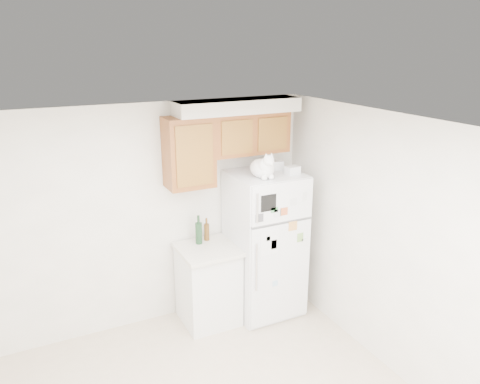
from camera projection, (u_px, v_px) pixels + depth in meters
room_shell at (217, 240)px, 3.50m from camera, size 3.84×4.04×2.52m
refrigerator at (265, 244)px, 5.42m from camera, size 0.76×0.78×1.70m
base_counter at (208, 284)px, 5.31m from camera, size 0.64×0.64×0.92m
cat at (264, 168)px, 4.96m from camera, size 0.29×0.43×0.30m
storage_box_back at (275, 165)px, 5.31m from camera, size 0.21×0.17×0.10m
storage_box_front at (292, 170)px, 5.12m from camera, size 0.16×0.12×0.09m
bottle_green at (199, 230)px, 5.22m from camera, size 0.08×0.08×0.33m
bottle_amber at (207, 229)px, 5.31m from camera, size 0.06×0.06×0.27m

